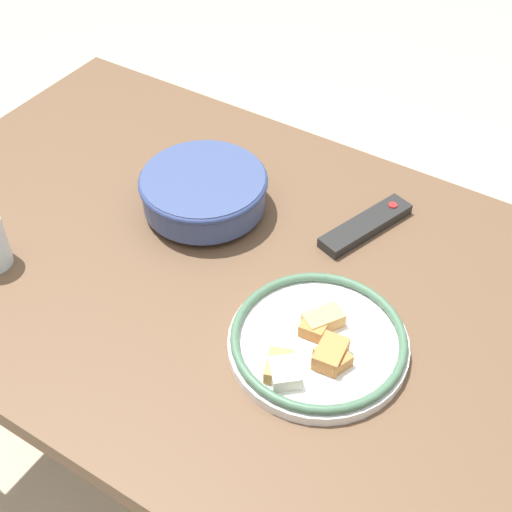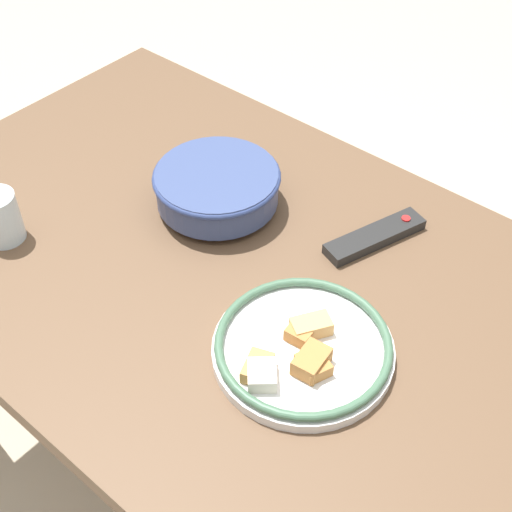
{
  "view_description": "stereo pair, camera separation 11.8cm",
  "coord_description": "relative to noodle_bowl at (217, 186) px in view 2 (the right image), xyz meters",
  "views": [
    {
      "loc": [
        0.47,
        -0.7,
        1.6
      ],
      "look_at": [
        0.02,
        0.01,
        0.77
      ],
      "focal_mm": 50.0,
      "sensor_mm": 36.0,
      "label": 1
    },
    {
      "loc": [
        0.56,
        -0.63,
        1.6
      ],
      "look_at": [
        0.02,
        0.01,
        0.77
      ],
      "focal_mm": 50.0,
      "sensor_mm": 36.0,
      "label": 2
    }
  ],
  "objects": [
    {
      "name": "noodle_bowl",
      "position": [
        0.0,
        0.0,
        0.0
      ],
      "size": [
        0.23,
        0.23,
        0.08
      ],
      "color": "#384775",
      "rests_on": "dining_table"
    },
    {
      "name": "ground_plane",
      "position": [
        0.15,
        -0.1,
        -0.77
      ],
      "size": [
        8.0,
        8.0,
        0.0
      ],
      "primitive_type": "plane",
      "color": "#B7A88E"
    },
    {
      "name": "dining_table",
      "position": [
        0.15,
        -0.1,
        -0.13
      ],
      "size": [
        1.39,
        0.84,
        0.73
      ],
      "color": "brown",
      "rests_on": "ground_plane"
    },
    {
      "name": "drinking_glass",
      "position": [
        -0.23,
        -0.31,
        0.0
      ],
      "size": [
        0.07,
        0.07,
        0.09
      ],
      "color": "silver",
      "rests_on": "dining_table"
    },
    {
      "name": "tv_remote",
      "position": [
        0.28,
        0.11,
        -0.04
      ],
      "size": [
        0.11,
        0.2,
        0.02
      ],
      "rotation": [
        0.0,
        0.0,
        5.96
      ],
      "color": "black",
      "rests_on": "dining_table"
    },
    {
      "name": "food_plate",
      "position": [
        0.33,
        -0.18,
        -0.03
      ],
      "size": [
        0.28,
        0.28,
        0.05
      ],
      "color": "white",
      "rests_on": "dining_table"
    }
  ]
}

